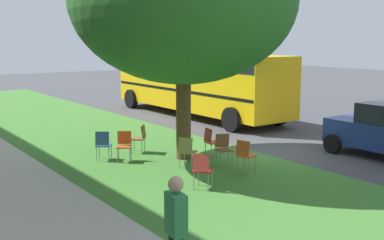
# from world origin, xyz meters

# --- Properties ---
(ground) EXTENTS (80.00, 80.00, 0.00)m
(ground) POSITION_xyz_m (0.00, 0.00, 0.00)
(ground) COLOR #424247
(grass_verge) EXTENTS (48.00, 6.00, 0.01)m
(grass_verge) POSITION_xyz_m (0.00, 3.20, 0.00)
(grass_verge) COLOR #3D752D
(grass_verge) RESTS_ON ground
(sidewalk_strip) EXTENTS (48.00, 2.80, 0.01)m
(sidewalk_strip) POSITION_xyz_m (0.00, 7.60, 0.00)
(sidewalk_strip) COLOR #ADA89E
(sidewalk_strip) RESTS_ON ground
(street_tree) EXTENTS (6.49, 6.49, 7.03)m
(street_tree) POSITION_xyz_m (1.03, 2.53, 4.62)
(street_tree) COLOR brown
(street_tree) RESTS_ON ground
(chair_0) EXTENTS (0.47, 0.48, 0.88)m
(chair_0) POSITION_xyz_m (0.70, 1.75, 0.52)
(chair_0) COLOR #B7332D
(chair_0) RESTS_ON ground
(chair_1) EXTENTS (0.57, 0.57, 0.88)m
(chair_1) POSITION_xyz_m (0.08, 3.08, 0.52)
(chair_1) COLOR olive
(chair_1) RESTS_ON ground
(chair_2) EXTENTS (0.58, 0.57, 0.88)m
(chair_2) POSITION_xyz_m (1.80, 4.11, 0.52)
(chair_2) COLOR #C64C1E
(chair_2) RESTS_ON ground
(chair_3) EXTENTS (0.59, 0.59, 0.88)m
(chair_3) POSITION_xyz_m (2.44, 3.21, 0.52)
(chair_3) COLOR brown
(chair_3) RESTS_ON ground
(chair_4) EXTENTS (0.59, 0.58, 0.88)m
(chair_4) POSITION_xyz_m (2.21, 4.59, 0.52)
(chair_4) COLOR #335184
(chair_4) RESTS_ON ground
(chair_5) EXTENTS (0.58, 0.58, 0.88)m
(chair_5) POSITION_xyz_m (-1.69, 3.88, 0.52)
(chair_5) COLOR #B7332D
(chair_5) RESTS_ON ground
(chair_6) EXTENTS (0.54, 0.53, 0.88)m
(chair_6) POSITION_xyz_m (-0.23, 2.03, 0.52)
(chair_6) COLOR brown
(chair_6) RESTS_ON ground
(chair_7) EXTENTS (0.51, 0.52, 0.88)m
(chair_7) POSITION_xyz_m (-1.17, 2.07, 0.52)
(chair_7) COLOR #C64C1E
(chair_7) RESTS_ON ground
(school_bus) EXTENTS (10.40, 2.80, 2.88)m
(school_bus) POSITION_xyz_m (7.36, -2.61, 1.76)
(school_bus) COLOR yellow
(school_bus) RESTS_ON ground
(pedestrian_0) EXTENTS (0.39, 0.26, 1.69)m
(pedestrian_0) POSITION_xyz_m (-5.22, 7.01, 0.93)
(pedestrian_0) COLOR black
(pedestrian_0) RESTS_ON ground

